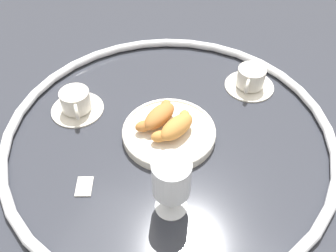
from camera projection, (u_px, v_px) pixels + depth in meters
ground_plane at (169, 136)px, 0.91m from camera, size 2.20×2.20×0.00m
table_chrome_rim at (169, 133)px, 0.91m from camera, size 0.80×0.80×0.02m
pastry_plate at (168, 131)px, 0.91m from camera, size 0.23×0.23×0.02m
croissant_large at (176, 127)px, 0.88m from camera, size 0.13×0.09×0.04m
croissant_small at (158, 116)px, 0.90m from camera, size 0.13×0.09×0.04m
coffee_cup_near at (76, 104)px, 0.96m from camera, size 0.14×0.14×0.06m
coffee_cup_far at (250, 80)px, 1.03m from camera, size 0.14×0.14×0.06m
juice_glass_left at (171, 180)px, 0.71m from camera, size 0.08×0.08×0.14m
sugar_packet at (84, 186)px, 0.81m from camera, size 0.06×0.05×0.01m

